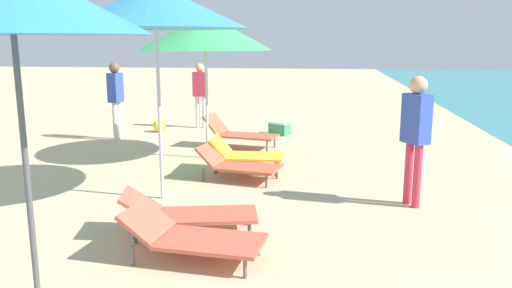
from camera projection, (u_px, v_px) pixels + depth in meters
The scene contains 12 objects.
lounger_second_shoreside at pixel (192, 236), 5.21m from camera, with size 1.49×0.80×0.53m.
umbrella_third at pixel (155, 7), 6.77m from camera, with size 2.51×2.51×3.01m.
lounger_third_shoreside at pixel (238, 164), 8.22m from camera, with size 1.41×0.91×0.55m.
lounger_third_inland at pixel (188, 212), 5.92m from camera, with size 1.64×0.88×0.53m.
umbrella_farthest at pixel (205, 32), 9.32m from camera, with size 2.45×2.45×2.76m.
lounger_farthest_shoreside at pixel (239, 133), 10.66m from camera, with size 1.61×0.92×0.68m.
lounger_farthest_inland at pixel (245, 154), 8.74m from camera, with size 1.24×0.62×0.61m.
person_walking_near at pixel (416, 128), 6.77m from camera, with size 0.38×0.42×1.77m.
person_walking_mid at pixel (116, 93), 11.39m from camera, with size 0.26×0.38×1.74m.
person_walking_far at pixel (200, 89), 12.97m from camera, with size 0.37×0.23×1.65m.
beach_ball at pixel (159, 126), 12.53m from camera, with size 0.31×0.31×0.31m, color yellow.
cooler_box at pixel (280, 128), 12.18m from camera, with size 0.54×0.48×0.32m.
Camera 1 is at (1.78, -0.47, 2.23)m, focal length 35.77 mm.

